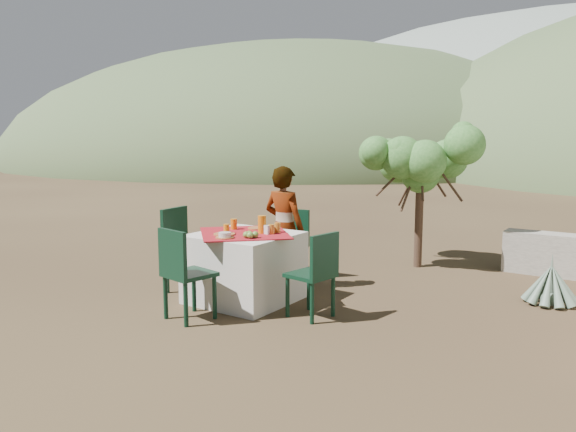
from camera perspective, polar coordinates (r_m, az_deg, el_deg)
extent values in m
plane|color=#322117|center=(6.31, -7.71, -8.59)|extent=(160.00, 160.00, 0.00)
cube|color=silver|center=(6.23, -4.43, -5.21)|extent=(1.02, 1.02, 0.75)
cube|color=maroon|center=(6.15, -4.46, -1.75)|extent=(1.30, 1.30, 0.01)
cylinder|color=black|center=(7.02, -1.87, -4.96)|extent=(0.04, 0.04, 0.44)
cylinder|color=black|center=(6.87, 0.55, -5.25)|extent=(0.04, 0.04, 0.44)
cylinder|color=black|center=(7.31, -0.58, -4.44)|extent=(0.04, 0.04, 0.44)
cylinder|color=black|center=(7.16, 1.77, -4.71)|extent=(0.04, 0.04, 0.44)
cube|color=black|center=(7.04, -0.03, -3.09)|extent=(0.45, 0.45, 0.04)
cube|color=black|center=(7.16, 0.66, -0.99)|extent=(0.41, 0.08, 0.43)
cylinder|color=black|center=(5.68, -7.47, -8.10)|extent=(0.04, 0.04, 0.46)
cylinder|color=black|center=(5.94, -9.53, -7.41)|extent=(0.04, 0.04, 0.46)
cylinder|color=black|center=(5.48, -10.35, -8.76)|extent=(0.04, 0.04, 0.46)
cylinder|color=black|center=(5.76, -12.33, -7.99)|extent=(0.04, 0.04, 0.46)
cube|color=black|center=(5.65, -9.98, -5.84)|extent=(0.50, 0.50, 0.04)
cube|color=black|center=(5.50, -11.68, -3.69)|extent=(0.43, 0.12, 0.45)
cylinder|color=black|center=(6.46, -9.66, -6.03)|extent=(0.05, 0.05, 0.48)
cylinder|color=black|center=(6.74, -7.79, -5.39)|extent=(0.05, 0.05, 0.48)
cylinder|color=black|center=(6.68, -12.18, -5.63)|extent=(0.05, 0.05, 0.48)
cylinder|color=black|center=(6.96, -10.27, -5.03)|extent=(0.05, 0.05, 0.48)
cube|color=black|center=(6.65, -10.03, -3.49)|extent=(0.50, 0.50, 0.04)
cube|color=black|center=(6.73, -11.47, -1.16)|extent=(0.10, 0.45, 0.47)
cylinder|color=black|center=(5.92, 2.12, -7.48)|extent=(0.04, 0.04, 0.43)
cylinder|color=black|center=(5.69, -0.05, -8.13)|extent=(0.04, 0.04, 0.43)
cylinder|color=black|center=(5.72, 4.60, -8.06)|extent=(0.04, 0.04, 0.43)
cylinder|color=black|center=(5.48, 2.46, -8.77)|extent=(0.04, 0.04, 0.43)
cube|color=black|center=(5.65, 2.30, -6.01)|extent=(0.46, 0.46, 0.04)
cube|color=black|center=(5.48, 3.75, -3.99)|extent=(0.10, 0.40, 0.42)
imported|color=#8C6651|center=(6.65, -0.41, -1.20)|extent=(0.55, 0.37, 1.46)
cylinder|color=#402A20|center=(7.97, 13.15, -0.48)|extent=(0.11, 0.11, 1.30)
sphere|color=#2F6926|center=(7.90, 13.30, 4.18)|extent=(0.56, 0.56, 0.56)
sphere|color=#2F6926|center=(7.73, 16.88, 5.00)|extent=(0.52, 0.52, 0.52)
sphere|color=#2F6926|center=(8.15, 10.50, 5.03)|extent=(0.48, 0.48, 0.48)
sphere|color=#2F6926|center=(8.34, 15.19, 5.58)|extent=(0.50, 0.50, 0.50)
sphere|color=#2F6926|center=(7.45, 12.38, 4.34)|extent=(0.44, 0.44, 0.44)
sphere|color=slate|center=(6.80, 25.05, -7.74)|extent=(0.19, 0.19, 0.19)
cone|color=slate|center=(6.74, 25.17, -5.71)|extent=(0.11, 0.11, 0.55)
cone|color=slate|center=(6.70, 26.07, -6.41)|extent=(0.33, 0.20, 0.48)
cone|color=slate|center=(6.77, 26.19, -6.27)|extent=(0.34, 0.17, 0.47)
cone|color=slate|center=(6.84, 25.92, -6.11)|extent=(0.26, 0.29, 0.49)
cone|color=slate|center=(6.88, 25.35, -6.01)|extent=(0.12, 0.34, 0.46)
cone|color=slate|center=(6.87, 24.71, -5.99)|extent=(0.24, 0.31, 0.48)
cone|color=slate|center=(6.82, 24.23, -6.06)|extent=(0.33, 0.20, 0.48)
cone|color=slate|center=(6.74, 24.08, -6.20)|extent=(0.34, 0.17, 0.47)
cone|color=slate|center=(6.67, 24.34, -6.36)|extent=(0.26, 0.29, 0.49)
cone|color=slate|center=(6.64, 24.92, -6.47)|extent=(0.12, 0.34, 0.46)
cone|color=slate|center=(6.65, 25.58, -6.49)|extent=(0.24, 0.31, 0.48)
ellipsoid|color=#3C512E|center=(40.98, 1.40, 5.54)|extent=(40.00, 40.00, 16.00)
ellipsoid|color=slate|center=(57.10, 25.98, 5.45)|extent=(60.00, 60.00, 24.00)
cylinder|color=brown|center=(6.40, -3.15, -1.23)|extent=(0.21, 0.21, 0.01)
cylinder|color=brown|center=(6.04, -6.48, -1.84)|extent=(0.23, 0.23, 0.01)
cylinder|color=#D4680D|center=(6.38, -5.52, -0.82)|extent=(0.07, 0.07, 0.12)
cylinder|color=#D4680D|center=(6.11, -6.27, -1.30)|extent=(0.06, 0.06, 0.10)
cylinder|color=#D4680D|center=(6.08, -2.65, -0.86)|extent=(0.09, 0.09, 0.19)
cylinder|color=brown|center=(5.84, -6.43, -2.18)|extent=(0.20, 0.20, 0.01)
cylinder|color=silver|center=(5.84, -6.44, -1.89)|extent=(0.13, 0.13, 0.05)
cylinder|color=#BB7521|center=(6.04, -1.69, -1.35)|extent=(0.07, 0.07, 0.10)
cylinder|color=#BB7521|center=(6.14, -1.08, -1.18)|extent=(0.07, 0.07, 0.11)
cube|color=silver|center=(6.04, -2.16, -1.39)|extent=(0.08, 0.06, 0.10)
sphere|color=olive|center=(5.85, -3.96, -1.84)|extent=(0.07, 0.07, 0.07)
sphere|color=olive|center=(5.82, -3.35, -1.89)|extent=(0.07, 0.07, 0.07)
sphere|color=olive|center=(5.79, -3.87, -1.96)|extent=(0.07, 0.07, 0.07)
sphere|color=olive|center=(5.82, -4.26, -1.91)|extent=(0.07, 0.07, 0.07)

